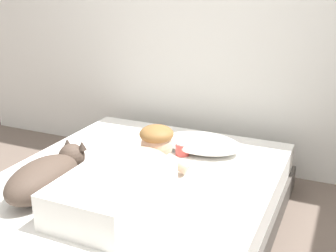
{
  "coord_description": "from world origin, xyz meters",
  "views": [
    {
      "loc": [
        1.06,
        -1.52,
        1.39
      ],
      "look_at": [
        0.1,
        0.6,
        0.58
      ],
      "focal_mm": 44.79,
      "sensor_mm": 36.0,
      "label": 1
    }
  ],
  "objects_px": {
    "bed": "(131,208)",
    "dog": "(47,176)",
    "cell_phone": "(84,182)",
    "person_lying": "(126,177)",
    "coffee_cup": "(183,149)",
    "pillow": "(202,143)"
  },
  "relations": [
    {
      "from": "bed",
      "to": "dog",
      "type": "height_order",
      "value": "dog"
    },
    {
      "from": "bed",
      "to": "dog",
      "type": "xyz_separation_m",
      "value": [
        -0.32,
        -0.29,
        0.27
      ]
    },
    {
      "from": "dog",
      "to": "cell_phone",
      "type": "xyz_separation_m",
      "value": [
        0.1,
        0.18,
        -0.1
      ]
    },
    {
      "from": "bed",
      "to": "person_lying",
      "type": "distance_m",
      "value": 0.31
    },
    {
      "from": "person_lying",
      "to": "bed",
      "type": "bearing_deg",
      "value": 113.3
    },
    {
      "from": "coffee_cup",
      "to": "cell_phone",
      "type": "height_order",
      "value": "coffee_cup"
    },
    {
      "from": "bed",
      "to": "pillow",
      "type": "height_order",
      "value": "pillow"
    },
    {
      "from": "pillow",
      "to": "person_lying",
      "type": "relative_size",
      "value": 0.57
    },
    {
      "from": "dog",
      "to": "pillow",
      "type": "bearing_deg",
      "value": 58.6
    },
    {
      "from": "dog",
      "to": "coffee_cup",
      "type": "relative_size",
      "value": 4.6
    },
    {
      "from": "person_lying",
      "to": "pillow",
      "type": "bearing_deg",
      "value": 78.19
    },
    {
      "from": "person_lying",
      "to": "cell_phone",
      "type": "relative_size",
      "value": 6.57
    },
    {
      "from": "person_lying",
      "to": "cell_phone",
      "type": "xyz_separation_m",
      "value": [
        -0.29,
        0.03,
        -0.1
      ]
    },
    {
      "from": "coffee_cup",
      "to": "cell_phone",
      "type": "xyz_separation_m",
      "value": [
        -0.35,
        -0.59,
        -0.03
      ]
    },
    {
      "from": "dog",
      "to": "cell_phone",
      "type": "relative_size",
      "value": 4.11
    },
    {
      "from": "dog",
      "to": "cell_phone",
      "type": "bearing_deg",
      "value": 61.57
    },
    {
      "from": "bed",
      "to": "coffee_cup",
      "type": "height_order",
      "value": "coffee_cup"
    },
    {
      "from": "pillow",
      "to": "coffee_cup",
      "type": "xyz_separation_m",
      "value": [
        -0.09,
        -0.11,
        -0.02
      ]
    },
    {
      "from": "bed",
      "to": "pillow",
      "type": "bearing_deg",
      "value": 69.97
    },
    {
      "from": "pillow",
      "to": "coffee_cup",
      "type": "distance_m",
      "value": 0.14
    },
    {
      "from": "pillow",
      "to": "coffee_cup",
      "type": "relative_size",
      "value": 4.16
    },
    {
      "from": "dog",
      "to": "coffee_cup",
      "type": "xyz_separation_m",
      "value": [
        0.45,
        0.77,
        -0.07
      ]
    }
  ]
}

